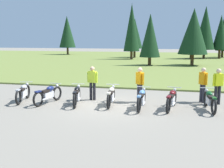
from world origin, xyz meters
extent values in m
plane|color=gray|center=(0.00, 0.00, 0.00)|extent=(140.00, 140.00, 0.00)
cube|color=olive|center=(0.00, 26.20, 0.05)|extent=(80.00, 44.00, 0.10)
cylinder|color=#47331E|center=(5.15, 29.40, 0.57)|extent=(0.36, 0.36, 1.14)
cone|color=#143319|center=(5.15, 29.40, 3.53)|extent=(2.38, 2.38, 4.79)
cylinder|color=#47331E|center=(10.17, 34.23, 0.58)|extent=(0.36, 0.36, 1.16)
cone|color=#143319|center=(10.17, 34.23, 3.86)|extent=(2.17, 2.17, 5.41)
cylinder|color=#47331E|center=(0.15, 18.45, 0.51)|extent=(0.36, 0.36, 1.01)
cone|color=#143319|center=(0.15, 18.45, 3.35)|extent=(2.26, 2.26, 4.68)
cylinder|color=#47331E|center=(-3.35, 30.91, 0.76)|extent=(0.36, 0.36, 1.52)
cone|color=#143319|center=(-3.35, 30.91, 3.82)|extent=(2.48, 2.48, 4.59)
cylinder|color=#47331E|center=(7.08, 31.00, 0.71)|extent=(0.36, 0.36, 1.41)
cone|color=#143319|center=(7.08, 31.00, 4.57)|extent=(2.93, 2.93, 6.31)
cylinder|color=#47331E|center=(-16.65, 36.01, 0.70)|extent=(0.36, 0.36, 1.41)
cone|color=#143319|center=(-16.65, 36.01, 4.28)|extent=(3.01, 3.01, 5.73)
cylinder|color=#47331E|center=(9.35, 31.64, 0.70)|extent=(0.36, 0.36, 1.41)
cone|color=#143319|center=(9.35, 31.64, 3.95)|extent=(2.20, 2.20, 5.09)
cylinder|color=#47331E|center=(-3.25, 27.19, 0.62)|extent=(0.36, 0.36, 1.24)
cone|color=#143319|center=(-3.25, 27.19, 4.58)|extent=(2.31, 2.31, 6.69)
cylinder|color=#47331E|center=(4.72, 19.31, 0.67)|extent=(0.36, 0.36, 1.34)
cone|color=#143319|center=(4.72, 19.31, 3.79)|extent=(3.19, 3.19, 4.90)
torus|color=black|center=(-4.41, 0.58, 0.35)|extent=(0.26, 0.70, 0.70)
torus|color=black|center=(-4.08, -0.78, 0.35)|extent=(0.26, 0.70, 0.70)
cube|color=silver|center=(-4.25, -0.10, 0.40)|extent=(0.35, 0.67, 0.28)
ellipsoid|color=#B7B7BC|center=(-4.29, 0.07, 0.68)|extent=(0.37, 0.53, 0.22)
cube|color=black|center=(-4.20, -0.32, 0.62)|extent=(0.33, 0.52, 0.10)
cube|color=#B7B7BC|center=(-4.08, -0.78, 0.69)|extent=(0.21, 0.34, 0.06)
cylinder|color=silver|center=(-4.39, 0.48, 0.86)|extent=(0.61, 0.18, 0.03)
sphere|color=silver|center=(-4.42, 0.60, 0.73)|extent=(0.14, 0.14, 0.14)
cylinder|color=silver|center=(-4.04, -0.36, 0.30)|extent=(0.20, 0.55, 0.07)
torus|color=black|center=(-2.75, 0.49, 0.35)|extent=(0.24, 0.71, 0.70)
torus|color=black|center=(-3.03, -0.88, 0.35)|extent=(0.24, 0.71, 0.70)
cube|color=silver|center=(-2.89, -0.20, 0.40)|extent=(0.33, 0.67, 0.28)
ellipsoid|color=navy|center=(-2.85, -0.02, 0.68)|extent=(0.35, 0.52, 0.22)
cube|color=black|center=(-2.94, -0.41, 0.62)|extent=(0.31, 0.51, 0.10)
cube|color=navy|center=(-3.03, -0.88, 0.69)|extent=(0.20, 0.34, 0.06)
cylinder|color=silver|center=(-2.77, 0.39, 0.86)|extent=(0.61, 0.16, 0.03)
sphere|color=silver|center=(-2.75, 0.51, 0.73)|extent=(0.14, 0.14, 0.14)
cylinder|color=silver|center=(-2.81, -0.52, 0.30)|extent=(0.18, 0.55, 0.07)
torus|color=black|center=(-1.67, 0.59, 0.35)|extent=(0.26, 0.70, 0.70)
torus|color=black|center=(-1.35, -0.77, 0.35)|extent=(0.26, 0.70, 0.70)
cube|color=silver|center=(-1.51, -0.09, 0.40)|extent=(0.34, 0.67, 0.28)
ellipsoid|color=black|center=(-1.55, 0.08, 0.68)|extent=(0.36, 0.53, 0.22)
cube|color=black|center=(-1.46, -0.31, 0.62)|extent=(0.32, 0.52, 0.10)
cube|color=black|center=(-1.35, -0.77, 0.69)|extent=(0.21, 0.34, 0.06)
cylinder|color=silver|center=(-1.64, 0.49, 0.86)|extent=(0.61, 0.17, 0.03)
sphere|color=silver|center=(-1.67, 0.61, 0.73)|extent=(0.14, 0.14, 0.14)
cylinder|color=silver|center=(-1.30, -0.35, 0.30)|extent=(0.19, 0.55, 0.07)
torus|color=black|center=(0.00, 0.84, 0.35)|extent=(0.16, 0.71, 0.70)
torus|color=black|center=(0.12, -0.56, 0.35)|extent=(0.16, 0.71, 0.70)
cube|color=silver|center=(0.06, 0.14, 0.40)|extent=(0.25, 0.65, 0.28)
ellipsoid|color=beige|center=(0.05, 0.32, 0.68)|extent=(0.30, 0.50, 0.22)
cube|color=black|center=(0.08, -0.08, 0.62)|extent=(0.26, 0.50, 0.10)
cube|color=beige|center=(0.12, -0.56, 0.69)|extent=(0.17, 0.33, 0.06)
cylinder|color=silver|center=(0.01, 0.74, 0.86)|extent=(0.62, 0.08, 0.03)
sphere|color=silver|center=(0.00, 0.86, 0.73)|extent=(0.14, 0.14, 0.14)
cylinder|color=silver|center=(0.23, -0.15, 0.30)|extent=(0.12, 0.55, 0.07)
torus|color=black|center=(1.51, 0.50, 0.35)|extent=(0.12, 0.70, 0.70)
torus|color=black|center=(1.47, -0.89, 0.35)|extent=(0.12, 0.70, 0.70)
cube|color=silver|center=(1.49, -0.19, 0.40)|extent=(0.22, 0.65, 0.28)
ellipsoid|color=#598CC6|center=(1.49, -0.01, 0.68)|extent=(0.27, 0.49, 0.22)
cube|color=black|center=(1.48, -0.41, 0.62)|extent=(0.23, 0.49, 0.10)
cube|color=#598CC6|center=(1.47, -0.89, 0.69)|extent=(0.15, 0.32, 0.06)
cylinder|color=silver|center=(1.51, 0.40, 0.86)|extent=(0.62, 0.05, 0.03)
sphere|color=silver|center=(1.51, 0.52, 0.73)|extent=(0.14, 0.14, 0.14)
cylinder|color=silver|center=(1.62, -0.50, 0.30)|extent=(0.08, 0.55, 0.07)
torus|color=black|center=(2.88, 0.69, 0.35)|extent=(0.21, 0.71, 0.70)
torus|color=black|center=(2.64, -0.69, 0.35)|extent=(0.21, 0.71, 0.70)
cube|color=silver|center=(2.76, 0.00, 0.40)|extent=(0.30, 0.66, 0.28)
ellipsoid|color=maroon|center=(2.79, 0.18, 0.68)|extent=(0.34, 0.52, 0.22)
cube|color=black|center=(2.72, -0.21, 0.62)|extent=(0.30, 0.51, 0.10)
cube|color=maroon|center=(2.64, -0.69, 0.69)|extent=(0.19, 0.34, 0.06)
cylinder|color=silver|center=(2.86, 0.60, 0.86)|extent=(0.62, 0.13, 0.03)
sphere|color=silver|center=(2.88, 0.71, 0.73)|extent=(0.14, 0.14, 0.14)
cylinder|color=silver|center=(2.85, -0.32, 0.30)|extent=(0.16, 0.55, 0.07)
torus|color=black|center=(4.26, 0.87, 0.35)|extent=(0.17, 0.71, 0.70)
torus|color=black|center=(4.41, -0.53, 0.35)|extent=(0.17, 0.71, 0.70)
cube|color=silver|center=(4.34, 0.17, 0.40)|extent=(0.26, 0.66, 0.28)
ellipsoid|color=#144C23|center=(4.32, 0.35, 0.68)|extent=(0.31, 0.50, 0.22)
cube|color=black|center=(4.36, -0.05, 0.62)|extent=(0.27, 0.50, 0.10)
cube|color=#144C23|center=(4.41, -0.53, 0.69)|extent=(0.17, 0.33, 0.06)
cylinder|color=silver|center=(4.27, 0.77, 0.86)|extent=(0.62, 0.09, 0.03)
sphere|color=silver|center=(4.26, 0.89, 0.73)|extent=(0.14, 0.14, 0.14)
cylinder|color=silver|center=(4.51, -0.11, 0.30)|extent=(0.13, 0.55, 0.07)
cylinder|color=black|center=(-0.98, 0.96, 0.44)|extent=(0.14, 0.14, 0.88)
cylinder|color=black|center=(-1.16, 0.97, 0.44)|extent=(0.14, 0.14, 0.88)
cube|color=#C6E52D|center=(-1.07, 0.96, 1.16)|extent=(0.38, 0.26, 0.56)
sphere|color=tan|center=(-1.07, 0.96, 1.56)|extent=(0.22, 0.22, 0.22)
cylinder|color=#C6E52D|center=(-0.84, 0.94, 1.14)|extent=(0.09, 0.09, 0.52)
cylinder|color=#C6E52D|center=(-1.30, 0.99, 1.14)|extent=(0.09, 0.09, 0.52)
cylinder|color=black|center=(4.72, 1.31, 0.44)|extent=(0.14, 0.14, 0.88)
cylinder|color=black|center=(4.88, 1.39, 0.44)|extent=(0.14, 0.14, 0.88)
cube|color=#D8EA19|center=(4.80, 1.35, 1.16)|extent=(0.42, 0.36, 0.56)
sphere|color=beige|center=(4.80, 1.35, 1.56)|extent=(0.22, 0.22, 0.22)
cylinder|color=#D8EA19|center=(4.59, 1.25, 1.14)|extent=(0.09, 0.09, 0.52)
cylinder|color=#D8EA19|center=(5.00, 1.46, 1.14)|extent=(0.09, 0.09, 0.52)
cylinder|color=#2D2D38|center=(4.12, 1.69, 0.44)|extent=(0.14, 0.14, 0.88)
cylinder|color=#2D2D38|center=(4.22, 1.54, 0.44)|extent=(0.14, 0.14, 0.88)
cube|color=orange|center=(4.17, 1.61, 1.16)|extent=(0.38, 0.42, 0.56)
sphere|color=beige|center=(4.17, 1.61, 1.56)|extent=(0.22, 0.22, 0.22)
cylinder|color=orange|center=(4.04, 1.80, 1.14)|extent=(0.09, 0.09, 0.52)
cylinder|color=orange|center=(4.30, 1.42, 1.14)|extent=(0.09, 0.09, 0.52)
cylinder|color=#2D2D38|center=(1.32, 0.93, 0.44)|extent=(0.14, 0.14, 0.88)
cylinder|color=#2D2D38|center=(1.20, 1.06, 0.44)|extent=(0.14, 0.14, 0.88)
cube|color=orange|center=(1.26, 0.99, 1.16)|extent=(0.41, 0.41, 0.56)
sphere|color=beige|center=(1.26, 0.99, 1.56)|extent=(0.22, 0.22, 0.22)
cylinder|color=orange|center=(1.42, 0.83, 1.14)|extent=(0.09, 0.09, 0.52)
cylinder|color=orange|center=(1.10, 1.15, 1.14)|extent=(0.09, 0.09, 0.52)
camera|label=1|loc=(2.81, -11.60, 3.00)|focal=43.39mm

